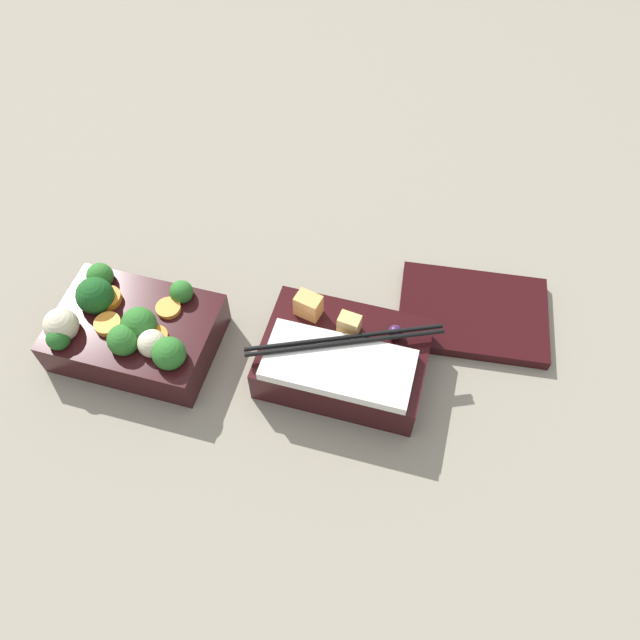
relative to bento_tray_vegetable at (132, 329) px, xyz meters
The scene contains 4 objects.
ground_plane 0.12m from the bento_tray_vegetable, 11.22° to the left, with size 3.00×3.00×0.00m, color gray.
bento_tray_vegetable is the anchor object (origin of this frame).
bento_tray_rice 0.25m from the bento_tray_vegetable, ahead, with size 0.21×0.13×0.08m.
bento_lid 0.41m from the bento_tray_vegetable, 21.14° to the left, with size 0.18×0.13×0.01m, color black.
Camera 1 is at (0.20, -0.35, 0.64)m, focal length 35.00 mm.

